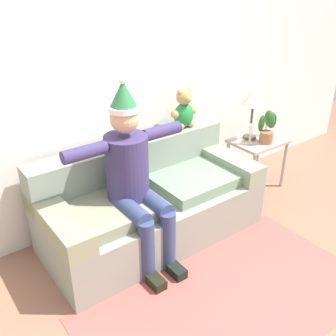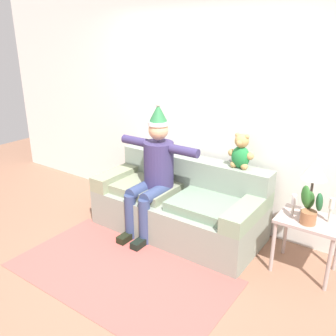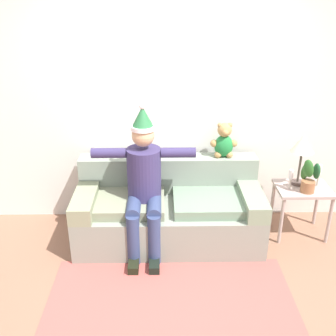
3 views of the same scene
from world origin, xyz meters
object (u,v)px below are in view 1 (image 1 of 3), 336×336
Objects in this scene: teddy_bear at (184,110)px; side_table at (257,148)px; candle_short at (267,122)px; potted_plant at (267,128)px; person_seated at (134,175)px; couch at (149,203)px; table_lamp at (254,99)px; candle_tall at (251,132)px.

teddy_bear is 0.68× the size of side_table.
teddy_bear is 1.04m from candle_short.
teddy_bear is 1.60× the size of candle_short.
potted_plant is (0.01, -0.09, 0.25)m from side_table.
person_seated is 1.70m from side_table.
teddy_bear is 0.93m from potted_plant.
couch reaches higher than candle_short.
candle_short is at bearing 14.28° from side_table.
person_seated is 2.68× the size of side_table.
table_lamp is 1.43× the size of potted_plant.
couch is 5.01× the size of teddy_bear.
candle_tall is at bearing -20.87° from teddy_bear.
teddy_bear is 1.01m from side_table.
teddy_bear is at bearing 158.59° from potted_plant.
couch is 1.43m from side_table.
person_seated is 6.28× the size of candle_short.
person_seated is 2.74× the size of table_lamp.
teddy_bear is at bearing 27.08° from person_seated.
side_table is at bearing 7.25° from candle_tall.
side_table is (0.83, -0.24, -0.52)m from teddy_bear.
teddy_bear is at bearing 164.11° from side_table.
side_table is 0.28m from candle_tall.
potted_plant is 1.80× the size of candle_tall.
teddy_bear is at bearing 169.27° from table_lamp.
potted_plant is (1.42, -0.06, 0.40)m from couch.
candle_short is (0.16, 0.04, 0.25)m from side_table.
teddy_bear reaches higher than candle_tall.
side_table is (1.42, 0.03, 0.14)m from couch.
potted_plant is at bearing -2.51° from couch.
table_lamp reaches higher than candle_short.
side_table is 0.27m from potted_plant.
teddy_bear is 0.78m from candle_tall.
couch is at bearing -179.61° from candle_tall.
couch reaches higher than side_table.
person_seated is 0.97m from teddy_bear.
couch is at bearing -175.23° from table_lamp.
person_seated is at bearing -173.48° from candle_tall.
table_lamp is 2.29× the size of candle_short.
candle_tall is (1.51, 0.17, -0.06)m from person_seated.
side_table is 1.02× the size of table_lamp.
person_seated is (-0.25, -0.16, 0.43)m from couch.
couch is 4.99× the size of potted_plant.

